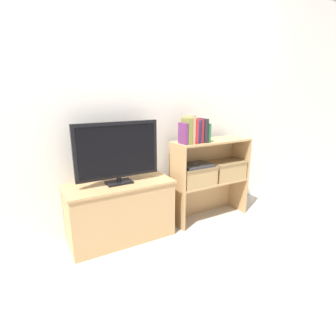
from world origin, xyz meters
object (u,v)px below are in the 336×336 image
object	(u,v)px
book_navy	(196,131)
book_maroon	(199,131)
tv_stand	(121,211)
book_crimson	(193,131)
tv	(118,151)
book_charcoal	(203,130)
book_forest	(205,132)
storage_basket_left	(196,174)
laptop	(196,165)
book_tan	(190,129)
book_plum	(183,134)
book_olive	(187,131)
storage_basket_right	(226,169)

from	to	relation	value
book_navy	book_maroon	xyz separation A→B (m)	(0.04, 0.00, 0.00)
tv_stand	book_crimson	size ratio (longest dim) A/B	4.11
tv	book_charcoal	world-z (taller)	tv
book_navy	book_forest	size ratio (longest dim) A/B	1.19
book_forest	book_maroon	bearing A→B (deg)	180.00
book_navy	storage_basket_left	size ratio (longest dim) A/B	0.57
book_maroon	tv	bearing A→B (deg)	173.97
tv_stand	book_forest	distance (m)	1.07
laptop	book_forest	bearing A→B (deg)	-15.76
tv_stand	book_tan	bearing A→B (deg)	-7.06
book_plum	book_olive	bearing A→B (deg)	0.00
book_tan	book_crimson	xyz separation A→B (m)	(0.03, 0.00, -0.02)
book_tan	storage_basket_right	size ratio (longest dim) A/B	0.71
tv_stand	book_crimson	world-z (taller)	book_crimson
tv	storage_basket_right	world-z (taller)	tv
book_olive	book_charcoal	xyz separation A→B (m)	(0.18, 0.00, -0.01)
tv_stand	book_olive	distance (m)	0.93
book_charcoal	book_olive	bearing A→B (deg)	180.00
tv	book_navy	size ratio (longest dim) A/B	3.42
tv	storage_basket_left	distance (m)	0.82
tv_stand	tv	size ratio (longest dim) A/B	1.29
tv_stand	storage_basket_right	bearing A→B (deg)	-2.98
book_crimson	book_charcoal	xyz separation A→B (m)	(0.11, -0.00, -0.00)
book_navy	book_maroon	distance (m)	0.04
storage_basket_right	laptop	bearing A→B (deg)	-180.00
tv	book_maroon	distance (m)	0.78
tv_stand	book_charcoal	size ratio (longest dim) A/B	4.18
tv_stand	book_charcoal	xyz separation A→B (m)	(0.81, -0.08, 0.67)
laptop	tv	bearing A→B (deg)	175.62
book_tan	laptop	distance (m)	0.37
book_tan	book_charcoal	distance (m)	0.14
tv_stand	tv	bearing A→B (deg)	-90.00
book_plum	book_forest	world-z (taller)	book_plum
book_crimson	storage_basket_right	bearing A→B (deg)	2.85
tv_stand	book_charcoal	world-z (taller)	book_charcoal
tv	storage_basket_left	size ratio (longest dim) A/B	1.95
book_crimson	storage_basket_right	world-z (taller)	book_crimson
tv	laptop	size ratio (longest dim) A/B	2.32
tv	book_forest	distance (m)	0.85
book_forest	tv	bearing A→B (deg)	174.51
tv_stand	book_maroon	xyz separation A→B (m)	(0.77, -0.08, 0.67)
book_crimson	book_charcoal	distance (m)	0.11
book_crimson	book_navy	bearing A→B (deg)	0.00
book_tan	book_crimson	bearing A→B (deg)	0.00
book_forest	book_plum	bearing A→B (deg)	180.00
book_navy	book_forest	xyz separation A→B (m)	(0.11, -0.00, -0.02)
book_tan	storage_basket_left	distance (m)	0.46
tv_stand	laptop	world-z (taller)	laptop
tv_stand	book_tan	world-z (taller)	book_tan
book_charcoal	laptop	distance (m)	0.34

